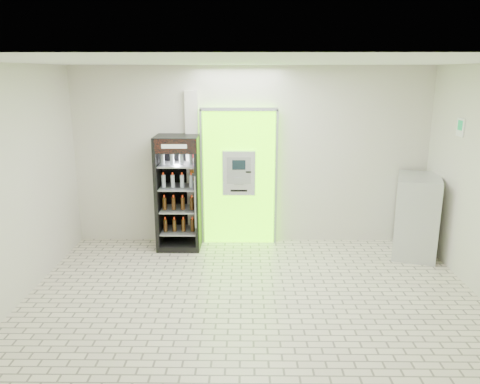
{
  "coord_description": "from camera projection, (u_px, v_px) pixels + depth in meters",
  "views": [
    {
      "loc": [
        -0.1,
        -5.33,
        2.89
      ],
      "look_at": [
        -0.17,
        1.2,
        1.21
      ],
      "focal_mm": 35.0,
      "sensor_mm": 36.0,
      "label": 1
    }
  ],
  "objects": [
    {
      "name": "ground",
      "position": [
        252.0,
        309.0,
        5.88
      ],
      "size": [
        6.0,
        6.0,
        0.0
      ],
      "primitive_type": "plane",
      "color": "beige",
      "rests_on": "ground"
    },
    {
      "name": "exit_sign",
      "position": [
        461.0,
        127.0,
        6.68
      ],
      "size": [
        0.02,
        0.22,
        0.26
      ],
      "color": "white",
      "rests_on": "room_shell"
    },
    {
      "name": "beverage_cooler",
      "position": [
        179.0,
        195.0,
        7.78
      ],
      "size": [
        0.71,
        0.68,
        1.89
      ],
      "rotation": [
        0.0,
        0.0,
        -0.0
      ],
      "color": "black",
      "rests_on": "ground"
    },
    {
      "name": "room_shell",
      "position": [
        254.0,
        165.0,
        5.43
      ],
      "size": [
        6.0,
        6.0,
        6.0
      ],
      "color": "beige",
      "rests_on": "ground"
    },
    {
      "name": "steel_cabinet",
      "position": [
        416.0,
        216.0,
        7.53
      ],
      "size": [
        0.94,
        1.12,
        1.29
      ],
      "rotation": [
        0.0,
        0.0,
        -0.33
      ],
      "color": "#B8BBC0",
      "rests_on": "ground"
    },
    {
      "name": "pillar",
      "position": [
        193.0,
        168.0,
        7.94
      ],
      "size": [
        0.22,
        0.11,
        2.6
      ],
      "color": "silver",
      "rests_on": "ground"
    },
    {
      "name": "atm_assembly",
      "position": [
        239.0,
        176.0,
        7.93
      ],
      "size": [
        1.3,
        0.24,
        2.33
      ],
      "color": "#61FA00",
      "rests_on": "ground"
    }
  ]
}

